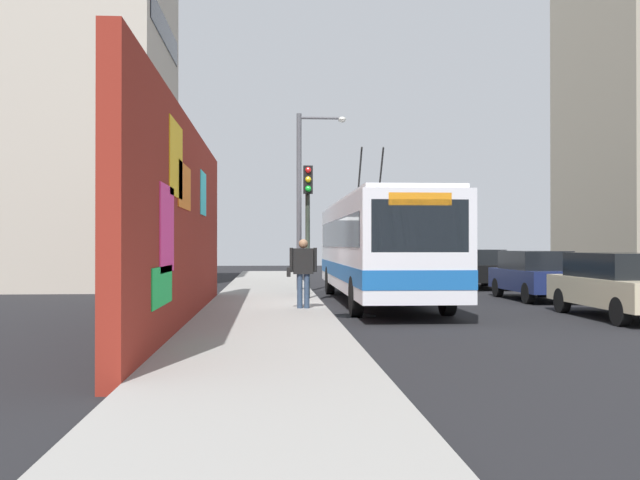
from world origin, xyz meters
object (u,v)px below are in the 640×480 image
(parked_car_black, at_px, (477,268))
(traffic_light, at_px, (308,209))
(parked_car_navy, at_px, (535,274))
(street_lamp, at_px, (305,188))
(city_bus, at_px, (378,245))
(pedestrian_at_curb, at_px, (303,267))
(parked_car_champagne, at_px, (623,284))

(parked_car_black, bearing_deg, traffic_light, 134.45)
(parked_car_navy, height_order, street_lamp, street_lamp)
(parked_car_black, bearing_deg, street_lamp, 112.29)
(city_bus, bearing_deg, pedestrian_at_curb, 143.00)
(parked_car_champagne, distance_m, parked_car_navy, 5.63)
(parked_car_black, relative_size, pedestrian_at_curb, 2.63)
(parked_car_navy, xyz_separation_m, street_lamp, (3.40, 7.24, 3.00))
(city_bus, bearing_deg, parked_car_champagne, -133.01)
(pedestrian_at_curb, xyz_separation_m, traffic_light, (3.18, -0.29, 1.67))
(parked_car_champagne, distance_m, parked_car_black, 12.00)
(parked_car_navy, xyz_separation_m, pedestrian_at_curb, (-4.02, 7.64, 0.37))
(parked_car_navy, bearing_deg, parked_car_champagne, -180.00)
(parked_car_champagne, height_order, street_lamp, street_lamp)
(city_bus, relative_size, street_lamp, 1.91)
(parked_car_black, height_order, pedestrian_at_curb, pedestrian_at_curb)
(parked_car_navy, height_order, pedestrian_at_curb, pedestrian_at_curb)
(parked_car_navy, bearing_deg, pedestrian_at_curb, 117.75)
(parked_car_black, height_order, traffic_light, traffic_light)
(parked_car_champagne, bearing_deg, city_bus, 46.99)
(parked_car_black, bearing_deg, city_bus, 143.96)
(parked_car_champagne, distance_m, street_lamp, 11.96)
(parked_car_champagne, xyz_separation_m, parked_car_navy, (5.63, 0.00, -0.00))
(city_bus, bearing_deg, street_lamp, 26.07)
(traffic_light, bearing_deg, street_lamp, -1.43)
(parked_car_black, relative_size, street_lamp, 0.73)
(parked_car_navy, relative_size, street_lamp, 0.67)
(traffic_light, bearing_deg, parked_car_black, -45.55)
(parked_car_navy, relative_size, traffic_light, 1.06)
(parked_car_champagne, bearing_deg, traffic_light, 56.91)
(parked_car_champagne, bearing_deg, parked_car_black, 0.00)
(traffic_light, bearing_deg, city_bus, -88.34)
(city_bus, distance_m, parked_car_champagne, 7.17)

